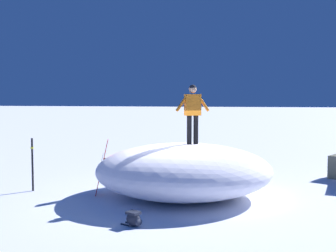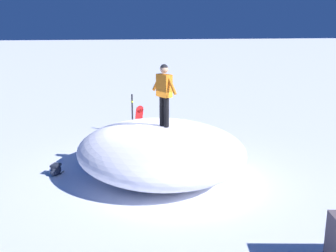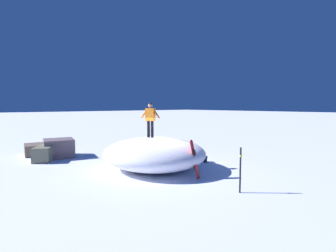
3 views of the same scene
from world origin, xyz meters
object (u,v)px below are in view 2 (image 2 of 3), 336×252
at_px(snowboarder_standing, 164,90).
at_px(backpack_near, 56,170).
at_px(trail_marker_pole, 132,113).
at_px(snowboard_primary_upright, 138,128).

bearing_deg(snowboarder_standing, backpack_near, -105.85).
bearing_deg(trail_marker_pole, snowboarder_standing, 3.73).
relative_size(backpack_near, trail_marker_pole, 0.33).
bearing_deg(backpack_near, trail_marker_pole, 146.00).
height_order(snowboard_primary_upright, trail_marker_pole, snowboard_primary_upright).
relative_size(snowboard_primary_upright, trail_marker_pole, 1.01).
xyz_separation_m(snowboard_primary_upright, backpack_near, (1.74, -2.65, -0.68)).
distance_m(snowboarder_standing, backpack_near, 3.96).
bearing_deg(trail_marker_pole, backpack_near, -34.00).
relative_size(snowboard_primary_upright, backpack_near, 3.03).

